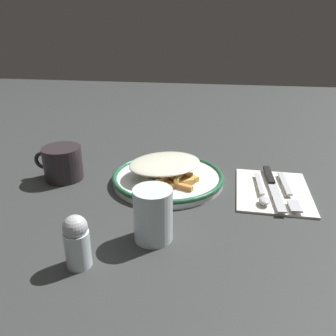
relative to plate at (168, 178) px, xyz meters
The scene contains 10 objects.
ground_plane 0.01m from the plate, ahead, with size 2.60×2.60×0.00m, color #303332.
plate is the anchor object (origin of this frame).
fries_heap 0.03m from the plate, 45.21° to the left, with size 0.22×0.23×0.04m.
napkin 0.23m from the plate, behind, with size 0.16×0.20×0.01m, color silver.
fork 0.26m from the plate, behind, with size 0.02×0.18×0.01m.
knife 0.23m from the plate, behind, with size 0.02×0.21×0.01m.
spoon 0.21m from the plate, 166.77° to the left, with size 0.02×0.15×0.01m.
water_glass 0.22m from the plate, 92.10° to the left, with size 0.07×0.07×0.09m, color silver.
coffee_mug 0.25m from the plate, ahead, with size 0.11×0.09×0.08m.
salt_shaker 0.32m from the plate, 73.38° to the left, with size 0.04×0.04×0.09m.
Camera 1 is at (-0.11, 0.70, 0.35)m, focal length 36.57 mm.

